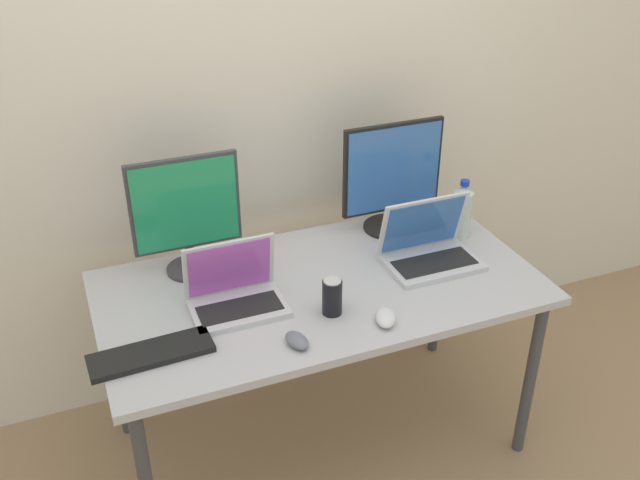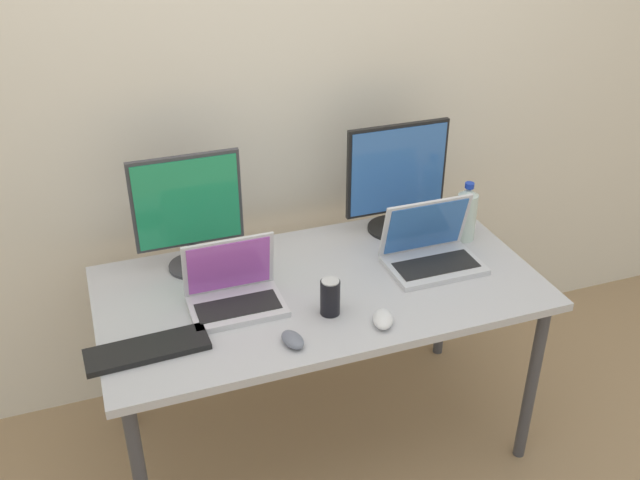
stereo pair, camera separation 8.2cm
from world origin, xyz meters
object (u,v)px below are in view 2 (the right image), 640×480
Objects in this scene: mouse_by_laptop at (383,319)px; monitor_left at (188,210)px; soda_can_near_keyboard at (330,297)px; monitor_center at (397,177)px; laptop_secondary at (431,250)px; mouse_by_keyboard at (293,340)px; work_desk at (320,300)px; laptop_silver at (234,291)px; water_bottle at (466,214)px; keyboard_main at (147,349)px.

monitor_left is at bearing 155.59° from mouse_by_laptop.
monitor_left is 3.48× the size of soda_can_near_keyboard.
laptop_secondary is (0.02, -0.28, -0.17)m from monitor_center.
work_desk is at bearing 44.58° from mouse_by_keyboard.
laptop_silver is 0.30m from mouse_by_keyboard.
work_desk is 0.67m from water_bottle.
laptop_secondary is at bearing -150.18° from water_bottle.
work_desk is at bearing 2.44° from laptop_silver.
water_bottle is (0.95, 0.13, 0.06)m from laptop_silver.
mouse_by_laptop is (0.73, -0.11, 0.01)m from keyboard_main.
mouse_by_laptop is at bearing -32.71° from laptop_silver.
mouse_by_keyboard is 0.41× the size of water_bottle.
mouse_by_laptop is (0.11, -0.28, 0.08)m from work_desk.
mouse_by_keyboard is (0.12, -0.27, -0.04)m from laptop_silver.
monitor_left is 1.05m from water_bottle.
monitor_left reaches higher than keyboard_main.
monitor_left reaches higher than laptop_silver.
water_bottle is at bearing 14.46° from mouse_by_keyboard.
monitor_center is 4.19× the size of mouse_by_laptop.
water_bottle is (0.52, 0.40, 0.09)m from mouse_by_laptop.
water_bottle is at bearing -34.37° from monitor_center.
laptop_silver reaches higher than soda_can_near_keyboard.
monitor_left is at bearing 98.82° from mouse_by_keyboard.
monitor_center is 1.86× the size of water_bottle.
mouse_by_laptop is 0.19m from soda_can_near_keyboard.
mouse_by_keyboard is at bearing -137.09° from monitor_center.
monitor_center reaches higher than water_bottle.
soda_can_near_keyboard is at bearing 23.33° from mouse_by_keyboard.
laptop_secondary is 3.43× the size of mouse_by_keyboard.
laptop_secondary is (0.43, -0.00, 0.12)m from work_desk.
laptop_secondary is at bearing -86.57° from monitor_center.
mouse_by_laptop is 0.84× the size of soda_can_near_keyboard.
monitor_left is 0.99× the size of monitor_center.
monitor_center is 0.67m from mouse_by_laptop.
work_desk is at bearing 13.32° from keyboard_main.
monitor_left is 0.80m from monitor_center.
laptop_silver is at bearing 151.11° from soda_can_near_keyboard.
keyboard_main is at bearing -152.75° from laptop_silver.
monitor_center is 1.31× the size of laptop_secondary.
water_bottle is 1.89× the size of soda_can_near_keyboard.
laptop_secondary is 0.68m from mouse_by_keyboard.
keyboard_main is at bearing -179.63° from soda_can_near_keyboard.
monitor_center is 0.33m from laptop_secondary.
soda_can_near_keyboard reaches higher than work_desk.
laptop_secondary reaches higher than soda_can_near_keyboard.
monitor_left is 1.30× the size of laptop_secondary.
soda_can_near_keyboard is at bearing -159.66° from laptop_secondary.
laptop_secondary is 0.42m from mouse_by_laptop.
monitor_center is 1.14m from keyboard_main.
laptop_silver is at bearing -179.10° from laptop_secondary.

